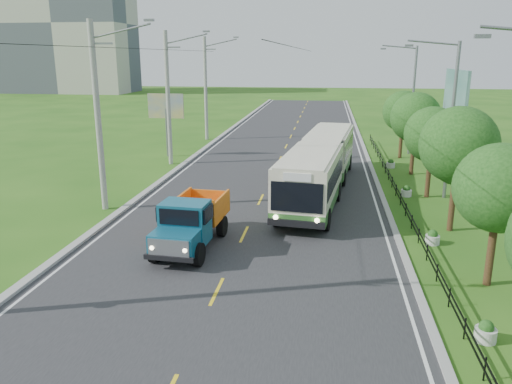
% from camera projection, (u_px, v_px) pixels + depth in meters
% --- Properties ---
extents(ground, '(240.00, 240.00, 0.00)m').
position_uv_depth(ground, '(217.00, 292.00, 17.94)').
color(ground, '#245714').
rests_on(ground, ground).
extents(road, '(14.00, 120.00, 0.02)m').
position_uv_depth(road, '(275.00, 170.00, 37.03)').
color(road, '#28282B').
rests_on(road, ground).
extents(curb_left, '(0.40, 120.00, 0.15)m').
position_uv_depth(curb_left, '(181.00, 166.00, 37.99)').
color(curb_left, '#9E9E99').
rests_on(curb_left, ground).
extents(curb_right, '(0.30, 120.00, 0.10)m').
position_uv_depth(curb_right, '(373.00, 172.00, 36.05)').
color(curb_right, '#9E9E99').
rests_on(curb_right, ground).
extents(edge_line_left, '(0.12, 120.00, 0.00)m').
position_uv_depth(edge_line_left, '(188.00, 167.00, 37.93)').
color(edge_line_left, silver).
rests_on(edge_line_left, road).
extents(edge_line_right, '(0.12, 120.00, 0.00)m').
position_uv_depth(edge_line_right, '(366.00, 173.00, 36.12)').
color(edge_line_right, silver).
rests_on(edge_line_right, road).
extents(centre_dash, '(0.12, 2.20, 0.00)m').
position_uv_depth(centre_dash, '(217.00, 291.00, 17.93)').
color(centre_dash, yellow).
rests_on(centre_dash, road).
extents(railing_right, '(0.04, 40.00, 0.60)m').
position_uv_depth(railing_right, '(396.00, 191.00, 30.14)').
color(railing_right, black).
rests_on(railing_right, ground).
extents(pole_near, '(3.51, 0.32, 10.00)m').
position_uv_depth(pole_near, '(98.00, 117.00, 26.31)').
color(pole_near, gray).
rests_on(pole_near, ground).
extents(pole_mid, '(3.51, 0.32, 10.00)m').
position_uv_depth(pole_mid, '(169.00, 98.00, 37.76)').
color(pole_mid, gray).
rests_on(pole_mid, ground).
extents(pole_far, '(3.51, 0.32, 10.00)m').
position_uv_depth(pole_far, '(206.00, 88.00, 49.22)').
color(pole_far, gray).
rests_on(pole_far, ground).
extents(tree_second, '(3.18, 3.26, 5.30)m').
position_uv_depth(tree_second, '(499.00, 192.00, 17.71)').
color(tree_second, '#382314').
rests_on(tree_second, ground).
extents(tree_third, '(3.60, 3.62, 6.00)m').
position_uv_depth(tree_third, '(459.00, 149.00, 23.32)').
color(tree_third, '#382314').
rests_on(tree_third, ground).
extents(tree_fourth, '(3.24, 3.31, 5.40)m').
position_uv_depth(tree_fourth, '(433.00, 137.00, 29.15)').
color(tree_fourth, '#382314').
rests_on(tree_fourth, ground).
extents(tree_fifth, '(3.48, 3.52, 5.80)m').
position_uv_depth(tree_fifth, '(416.00, 120.00, 34.81)').
color(tree_fifth, '#382314').
rests_on(tree_fifth, ground).
extents(tree_back, '(3.30, 3.36, 5.50)m').
position_uv_depth(tree_back, '(403.00, 113.00, 40.59)').
color(tree_back, '#382314').
rests_on(tree_back, ground).
extents(streetlight_mid, '(3.02, 0.20, 9.07)m').
position_uv_depth(streetlight_mid, '(449.00, 115.00, 28.56)').
color(streetlight_mid, slate).
rests_on(streetlight_mid, ground).
extents(streetlight_far, '(3.02, 0.20, 9.07)m').
position_uv_depth(streetlight_far, '(411.00, 96.00, 41.93)').
color(streetlight_far, slate).
rests_on(streetlight_far, ground).
extents(planter_front, '(0.64, 0.64, 0.67)m').
position_uv_depth(planter_front, '(486.00, 332.00, 14.78)').
color(planter_front, silver).
rests_on(planter_front, ground).
extents(planter_near, '(0.64, 0.64, 0.67)m').
position_uv_depth(planter_near, '(432.00, 238.00, 22.42)').
color(planter_near, silver).
rests_on(planter_near, ground).
extents(planter_mid, '(0.64, 0.64, 0.67)m').
position_uv_depth(planter_mid, '(406.00, 192.00, 30.06)').
color(planter_mid, silver).
rests_on(planter_mid, ground).
extents(planter_far, '(0.64, 0.64, 0.67)m').
position_uv_depth(planter_far, '(391.00, 164.00, 37.70)').
color(planter_far, silver).
rests_on(planter_far, ground).
extents(billboard_left, '(3.00, 0.20, 5.20)m').
position_uv_depth(billboard_left, '(166.00, 110.00, 41.12)').
color(billboard_left, slate).
rests_on(billboard_left, ground).
extents(billboard_right, '(0.24, 6.00, 7.30)m').
position_uv_depth(billboard_right, '(455.00, 99.00, 33.95)').
color(billboard_right, slate).
rests_on(billboard_right, ground).
extents(apartment_near, '(28.00, 14.00, 30.00)m').
position_uv_depth(apartment_near, '(67.00, 24.00, 112.15)').
color(apartment_near, '#B7B2A3').
rests_on(apartment_near, ground).
extents(apartment_far, '(24.00, 14.00, 26.00)m').
position_uv_depth(apartment_far, '(29.00, 38.00, 139.95)').
color(apartment_far, '#B7B2A3').
rests_on(apartment_far, ground).
extents(bus, '(4.55, 16.80, 3.21)m').
position_uv_depth(bus, '(321.00, 162.00, 30.34)').
color(bus, '#346C2B').
rests_on(bus, ground).
extents(dump_truck, '(2.46, 5.60, 2.30)m').
position_uv_depth(dump_truck, '(191.00, 219.00, 21.78)').
color(dump_truck, '#135874').
rests_on(dump_truck, ground).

